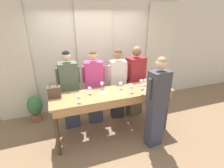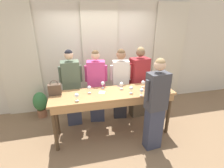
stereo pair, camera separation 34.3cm
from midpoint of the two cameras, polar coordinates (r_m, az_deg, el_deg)
name	(u,v)px [view 1 (the left image)]	position (r m, az deg, el deg)	size (l,w,h in m)	color
ground_plane	(113,133)	(3.95, -2.25, -15.72)	(18.00, 18.00, 0.00)	#846647
wall_back	(94,55)	(4.60, -7.94, 9.20)	(12.00, 0.06, 2.80)	beige
curtain_panel_left	(10,65)	(4.58, -32.20, 5.15)	(0.89, 0.03, 2.69)	beige
curtain_panel_center	(95,58)	(4.55, -7.72, 8.34)	(0.89, 0.03, 2.69)	beige
curtain_panel_right	(160,53)	(5.29, 13.55, 9.90)	(0.89, 0.03, 2.69)	beige
tasting_bar	(114,98)	(3.46, -2.33, -4.80)	(2.42, 0.64, 0.98)	#B27F4C
wine_bottle	(166,83)	(3.67, 14.80, 0.38)	(0.08, 0.08, 0.34)	black
handbag	(54,92)	(3.41, -21.15, -2.47)	(0.23, 0.12, 0.29)	brown
wine_glass_front_left	(121,84)	(3.55, 0.13, 0.02)	(0.08, 0.08, 0.15)	white
wine_glass_front_mid	(155,86)	(3.53, 11.32, -0.62)	(0.08, 0.08, 0.15)	white
wine_glass_front_right	(142,89)	(3.33, 6.93, -1.74)	(0.08, 0.08, 0.15)	white
wine_glass_center_left	(152,83)	(3.64, 10.27, 0.20)	(0.08, 0.08, 0.15)	white
wine_glass_center_mid	(79,97)	(3.10, -13.95, -4.26)	(0.08, 0.08, 0.15)	white
wine_glass_center_right	(131,87)	(3.39, 3.47, -1.19)	(0.08, 0.08, 0.15)	white
wine_glass_back_left	(141,81)	(3.71, 6.98, 0.84)	(0.08, 0.08, 0.15)	white
wine_glass_back_mid	(145,81)	(3.76, 8.19, 1.04)	(0.08, 0.08, 0.15)	white
wine_glass_back_right	(90,89)	(3.37, -10.23, -1.65)	(0.08, 0.08, 0.15)	white
wine_glass_near_host	(102,84)	(3.57, -6.07, -0.01)	(0.08, 0.08, 0.15)	white
napkin	(102,93)	(3.42, -6.06, -2.93)	(0.15, 0.15, 0.00)	white
pen	(119,86)	(3.70, -0.44, -0.74)	(0.11, 0.08, 0.01)	#193399
guest_olive_jacket	(70,91)	(3.88, -16.17, -2.11)	(0.49, 0.28, 1.74)	#383D51
guest_pink_top	(94,88)	(3.94, -8.28, -1.24)	(0.50, 0.30, 1.71)	#383D51
guest_cream_sweater	(118,83)	(4.06, -0.52, 0.29)	(0.48, 0.25, 1.71)	#28282D
guest_striped_shirt	(135,82)	(4.23, 5.27, 0.66)	(0.53, 0.34, 1.73)	brown
host_pouring	(157,103)	(3.24, 11.59, -6.16)	(0.47, 0.27, 1.77)	#383D51
potted_plant	(35,107)	(4.57, -25.83, -6.89)	(0.34, 0.34, 0.66)	#935B3D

